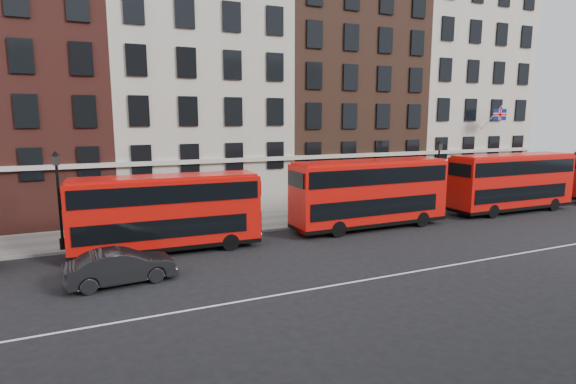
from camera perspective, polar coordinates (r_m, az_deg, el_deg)
name	(u,v)px	position (r m, az deg, el deg)	size (l,w,h in m)	color
ground	(286,275)	(21.06, -0.20, -10.54)	(120.00, 120.00, 0.00)	black
pavement	(224,225)	(30.55, -8.19, -4.18)	(80.00, 5.00, 0.15)	gray
kerb	(235,234)	(28.22, -6.80, -5.27)	(80.00, 0.30, 0.16)	gray
road_centre_line	(306,290)	(19.36, 2.24, -12.35)	(70.00, 0.12, 0.01)	white
building_terrace	(191,79)	(36.94, -12.27, 13.90)	(64.00, 11.95, 22.00)	#BDB6A3
bus_b	(166,211)	(24.95, -15.19, -2.39)	(10.00, 2.79, 4.16)	red
bus_c	(370,192)	(29.71, 10.31, -0.02)	(10.74, 2.70, 4.50)	red
bus_d	(511,181)	(38.48, 26.49, 1.23)	(10.67, 2.69, 4.47)	red
car_front	(121,267)	(21.16, -20.42, -8.86)	(1.62, 4.65, 1.53)	black
lamp_post_left	(59,196)	(26.79, -27.09, -0.46)	(0.44, 0.44, 5.33)	black
lamp_post_right	(438,171)	(37.00, 18.52, 2.51)	(0.44, 0.44, 5.33)	black
traffic_light	(496,177)	(40.34, 24.95, 1.74)	(0.25, 0.45, 3.27)	black
iron_railings	(215,211)	(32.50, -9.28, -2.35)	(6.60, 0.06, 1.00)	black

